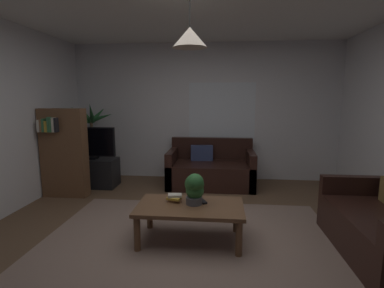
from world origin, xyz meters
TOP-DOWN VIEW (x-y plane):
  - floor at (0.00, 0.00)m, footprint 5.01×5.35m
  - rug at (0.00, -0.20)m, footprint 3.26×2.94m
  - wall_back at (0.00, 2.70)m, footprint 5.13×0.06m
  - window_pane at (0.33, 2.67)m, footprint 1.25×0.01m
  - couch_under_window at (0.15, 2.18)m, footprint 1.51×0.87m
  - coffee_table at (-0.00, 0.08)m, footprint 1.15×0.66m
  - book_on_table_0 at (-0.18, 0.19)m, footprint 0.15×0.09m
  - book_on_table_1 at (-0.19, 0.17)m, footprint 0.17×0.14m
  - book_on_table_2 at (-0.18, 0.19)m, footprint 0.16×0.12m
  - remote_on_table_0 at (0.13, 0.19)m, footprint 0.11×0.17m
  - potted_plant_on_table at (0.05, 0.13)m, footprint 0.21×0.25m
  - tv_stand at (-1.95, 1.92)m, footprint 0.90×0.44m
  - tv at (-1.95, 1.90)m, footprint 0.91×0.16m
  - potted_palm_corner at (-2.11, 2.37)m, footprint 0.78×0.81m
  - bookshelf_corner at (-2.14, 1.38)m, footprint 0.70×0.31m
  - pendant_lamp at (-0.00, 0.08)m, footprint 0.35×0.35m

SIDE VIEW (x-z plane):
  - floor at x=0.00m, z-range -0.02..0.00m
  - rug at x=0.00m, z-range 0.00..0.01m
  - tv_stand at x=-1.95m, z-range 0.00..0.50m
  - couch_under_window at x=0.15m, z-range -0.14..0.68m
  - coffee_table at x=0.00m, z-range 0.15..0.56m
  - remote_on_table_0 at x=0.13m, z-range 0.41..0.43m
  - book_on_table_0 at x=-0.18m, z-range 0.41..0.44m
  - book_on_table_1 at x=-0.19m, z-range 0.44..0.46m
  - book_on_table_2 at x=-0.18m, z-range 0.46..0.49m
  - potted_plant_on_table at x=0.05m, z-range 0.43..0.78m
  - potted_palm_corner at x=-2.11m, z-range -0.14..1.37m
  - bookshelf_corner at x=-2.14m, z-range 0.02..1.42m
  - tv at x=-1.95m, z-range 0.51..1.07m
  - window_pane at x=0.33m, z-range 0.70..1.84m
  - wall_back at x=0.00m, z-range 0.00..2.58m
  - pendant_lamp at x=0.00m, z-range 1.90..2.42m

